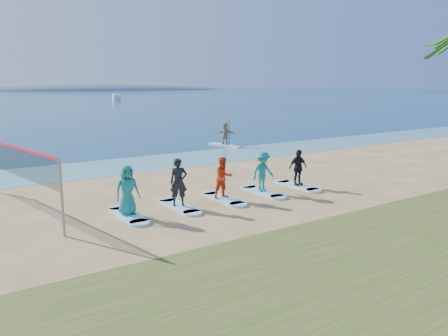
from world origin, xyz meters
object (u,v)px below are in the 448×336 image
volleyball_net (7,159)px  surfboard_2 (223,199)px  paddleboarder (225,133)px  surfboard_1 (179,206)px  student_0 (127,190)px  student_4 (298,167)px  paddleboard (225,145)px  boat_offshore_b (117,100)px  surfboard_3 (263,192)px  surfboard_0 (128,215)px  student_2 (223,178)px  student_3 (263,171)px  surfboard_4 (297,186)px  student_1 (179,182)px

volleyball_net → surfboard_2: volleyball_net is taller
paddleboarder → surfboard_1: 16.91m
student_0 → surfboard_1: student_0 is taller
volleyball_net → surfboard_2: bearing=-25.7°
surfboard_1 → student_0: bearing=180.0°
surfboard_1 → student_4: size_ratio=1.34×
paddleboard → surfboard_1: 16.88m
boat_offshore_b → surfboard_3: size_ratio=3.12×
surfboard_0 → student_4: size_ratio=1.34×
volleyball_net → student_2: (7.38, -3.55, -0.97)m
paddleboard → boat_offshore_b: (25.72, 93.95, -0.06)m
paddleboarder → surfboard_2: (-8.78, -12.95, -0.91)m
volleyball_net → surfboard_3: size_ratio=4.06×
student_3 → student_4: (2.04, 0.00, -0.04)m
surfboard_3 → student_2: bearing=180.0°
surfboard_3 → student_3: 0.91m
boat_offshore_b → student_4: bearing=-89.9°
paddleboard → surfboard_4: paddleboard is taller
student_0 → student_1: bearing=-0.7°
surfboard_0 → student_1: student_1 is taller
surfboard_0 → student_1: size_ratio=1.20×
paddleboard → student_4: student_4 is taller
student_1 → surfboard_2: (2.04, 0.00, -0.96)m
volleyball_net → student_4: 12.05m
student_3 → volleyball_net: bearing=156.6°
paddleboard → student_1: size_ratio=1.64×
paddleboarder → student_0: bearing=120.0°
surfboard_0 → student_3: student_3 is taller
student_0 → student_3: (6.13, 0.00, -0.02)m
surfboard_2 → student_2: (0.00, 0.00, 0.89)m
student_0 → student_3: bearing=-0.7°
volleyball_net → student_0: 4.93m
volleyball_net → surfboard_1: volleyball_net is taller
surfboard_1 → student_2: student_2 is taller
paddleboard → student_4: 13.80m
surfboard_2 → student_4: student_4 is taller
student_2 → student_3: 2.04m
paddleboarder → surfboard_0: bearing=120.0°
student_2 → surfboard_4: size_ratio=0.76×
volleyball_net → student_4: size_ratio=5.44×
paddleboard → surfboard_3: 14.60m
surfboard_0 → surfboard_4: size_ratio=1.00×
paddleboard → paddleboarder: 0.90m
surfboard_0 → student_2: (4.09, 0.00, 0.89)m
paddleboarder → surfboard_4: (-4.69, -12.95, -0.91)m
paddleboarder → student_1: (-10.82, -12.95, 0.05)m
surfboard_4 → paddleboarder: bearing=70.1°
student_0 → boat_offshore_b: bearing=69.5°
surfboard_0 → paddleboard: bearing=45.2°
surfboard_1 → student_3: 4.19m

